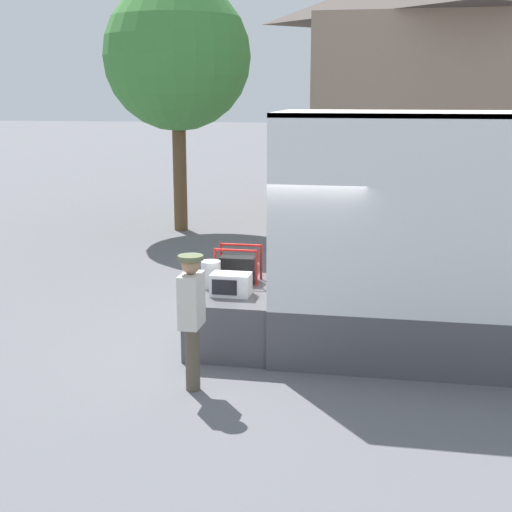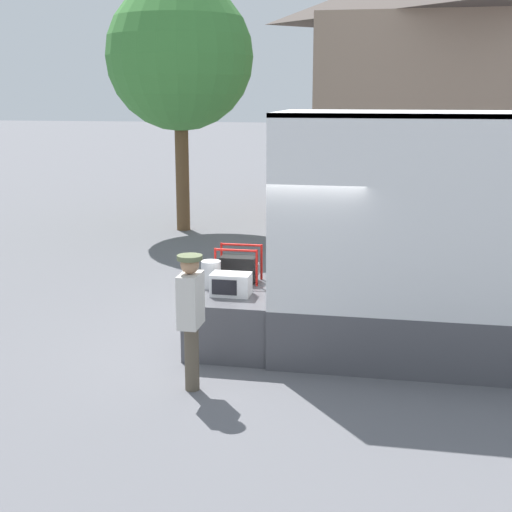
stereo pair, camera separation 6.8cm
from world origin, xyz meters
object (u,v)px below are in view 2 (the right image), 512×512
object	(u,v)px
worker_person	(191,308)
street_tree	(180,57)
orange_bucket	(211,274)
microwave	(231,284)
portable_generator	(240,268)

from	to	relation	value
worker_person	street_tree	bearing A→B (deg)	107.16
orange_bucket	street_tree	xyz separation A→B (m)	(-2.96, 8.44, 3.50)
orange_bucket	microwave	bearing A→B (deg)	-42.82
street_tree	orange_bucket	bearing A→B (deg)	-70.71
orange_bucket	street_tree	distance (m)	9.61
microwave	portable_generator	distance (m)	0.76
orange_bucket	worker_person	distance (m)	1.84
microwave	worker_person	xyz separation A→B (m)	(-0.16, -1.48, 0.08)
street_tree	worker_person	bearing A→B (deg)	-72.84
microwave	portable_generator	xyz separation A→B (m)	(-0.03, 0.75, 0.05)
orange_bucket	worker_person	size ratio (longest dim) A/B	0.23
orange_bucket	street_tree	size ratio (longest dim) A/B	0.06
microwave	street_tree	size ratio (longest dim) A/B	0.09
portable_generator	orange_bucket	xyz separation A→B (m)	(-0.35, -0.40, -0.01)
orange_bucket	worker_person	xyz separation A→B (m)	(0.22, -1.83, 0.04)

